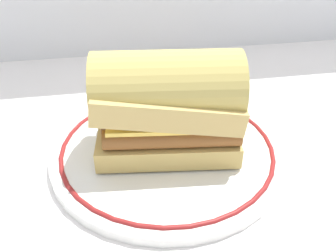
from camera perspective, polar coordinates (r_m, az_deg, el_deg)
ground_plane at (r=0.50m, az=-0.32°, el=-3.73°), size 1.50×1.50×0.00m
plate at (r=0.49m, az=0.00°, el=-3.63°), size 0.30×0.30×0.01m
sausage_sandwich at (r=0.45m, az=-0.00°, el=3.45°), size 0.19×0.12×0.13m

